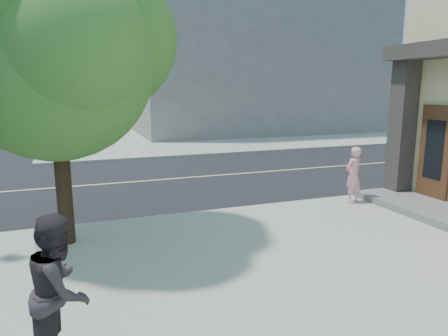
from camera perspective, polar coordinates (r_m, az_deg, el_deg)
name	(u,v)px	position (r m, az deg, el deg)	size (l,w,h in m)	color
ground	(46,232)	(10.37, -23.63, -8.22)	(140.00, 140.00, 0.00)	black
road_ew	(53,188)	(14.70, -22.71, -2.60)	(140.00, 9.00, 0.01)	black
sidewalk_ne	(238,128)	(33.95, 1.91, 5.65)	(29.00, 25.00, 0.12)	gray
filler_ne	(242,40)	(34.67, 2.46, 17.45)	(18.00, 16.00, 14.00)	slate
man_on_phone	(353,175)	(11.88, 17.59, -0.91)	(0.57, 0.37, 1.56)	pink
pedestrian	(60,291)	(5.15, -21.90, -15.59)	(0.87, 0.68, 1.80)	#2B2427
street_tree	(58,38)	(8.72, -22.11, 16.42)	(4.75, 4.32, 6.31)	black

